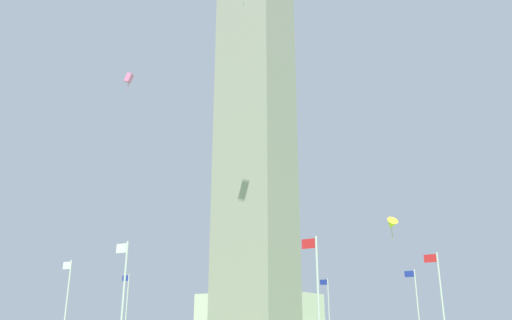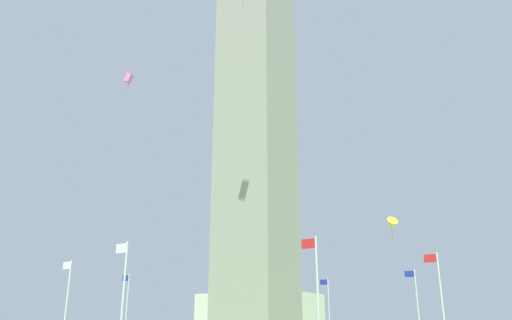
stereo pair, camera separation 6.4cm
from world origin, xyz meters
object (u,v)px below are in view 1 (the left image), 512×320
(flagpole_w, at_px, (328,308))
(flagpole_nw, at_px, (225,308))
(obelisk_monument, at_px, (256,66))
(kite_yellow_delta, at_px, (391,224))
(flagpole_e, at_px, (123,293))
(flagpole_n, at_px, (126,306))
(flagpole_ne, at_px, (66,301))
(flagpole_se, at_px, (317,291))
(distant_building, at_px, (260,316))
(flagpole_sw, at_px, (417,304))
(kite_pink_box, at_px, (129,78))
(flagpole_s, at_px, (441,298))

(flagpole_w, height_order, flagpole_nw, same)
(obelisk_monument, distance_m, kite_yellow_delta, 23.79)
(kite_yellow_delta, bearing_deg, flagpole_nw, -26.01)
(flagpole_e, height_order, kite_yellow_delta, kite_yellow_delta)
(flagpole_n, xyz_separation_m, flagpole_ne, (-5.01, 12.09, 0.00))
(flagpole_se, height_order, distant_building, flagpole_se)
(flagpole_sw, relative_size, kite_pink_box, 4.74)
(flagpole_s, height_order, distant_building, flagpole_s)
(obelisk_monument, xyz_separation_m, flagpole_n, (17.16, 0.00, -25.43))
(flagpole_sw, bearing_deg, flagpole_s, 112.50)
(flagpole_nw, bearing_deg, flagpole_e, 112.50)
(flagpole_n, relative_size, flagpole_s, 1.00)
(kite_pink_box, bearing_deg, flagpole_w, -94.76)
(flagpole_se, xyz_separation_m, distant_building, (34.24, -49.41, -0.53))
(flagpole_n, relative_size, flagpole_w, 1.00)
(flagpole_ne, distance_m, flagpole_w, 31.59)
(flagpole_ne, xyz_separation_m, flagpole_nw, (-0.00, -24.18, 0.00))
(flagpole_e, height_order, flagpole_w, same)
(flagpole_ne, height_order, flagpole_e, same)
(flagpole_s, relative_size, flagpole_nw, 1.00)
(flagpole_e, bearing_deg, kite_yellow_delta, -129.98)
(kite_yellow_delta, bearing_deg, flagpole_e, 50.02)
(flagpole_ne, height_order, kite_pink_box, kite_pink_box)
(flagpole_e, bearing_deg, flagpole_n, -45.00)
(obelisk_monument, xyz_separation_m, flagpole_s, (-17.04, 0.00, -25.43))
(flagpole_n, height_order, distant_building, flagpole_n)
(flagpole_e, height_order, flagpole_nw, same)
(flagpole_sw, bearing_deg, flagpole_ne, 45.00)
(flagpole_se, bearing_deg, flagpole_sw, -90.00)
(flagpole_n, bearing_deg, kite_pink_box, 132.31)
(flagpole_ne, bearing_deg, flagpole_sw, -135.00)
(flagpole_ne, xyz_separation_m, flagpole_e, (-12.09, 5.01, 0.00))
(flagpole_nw, xyz_separation_m, distant_building, (10.06, -25.23, -0.53))
(flagpole_n, bearing_deg, distant_building, -82.29)
(flagpole_s, relative_size, kite_yellow_delta, 4.09)
(flagpole_sw, height_order, kite_pink_box, kite_pink_box)
(flagpole_sw, relative_size, distant_building, 0.40)
(flagpole_s, bearing_deg, kite_yellow_delta, 10.01)
(flagpole_nw, height_order, distant_building, flagpole_nw)
(flagpole_w, relative_size, flagpole_nw, 1.00)
(flagpole_ne, bearing_deg, kite_yellow_delta, -156.06)
(flagpole_w, relative_size, kite_yellow_delta, 4.09)
(flagpole_se, distance_m, distant_building, 60.12)
(kite_yellow_delta, bearing_deg, flagpole_sw, -82.07)
(obelisk_monument, height_order, kite_pink_box, obelisk_monument)
(flagpole_w, xyz_separation_m, flagpole_nw, (12.09, 5.01, 0.00))
(flagpole_nw, bearing_deg, kite_yellow_delta, 153.99)
(kite_yellow_delta, bearing_deg, obelisk_monument, -2.38)
(flagpole_n, relative_size, flagpole_e, 1.00)
(flagpole_n, distance_m, flagpole_nw, 13.09)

